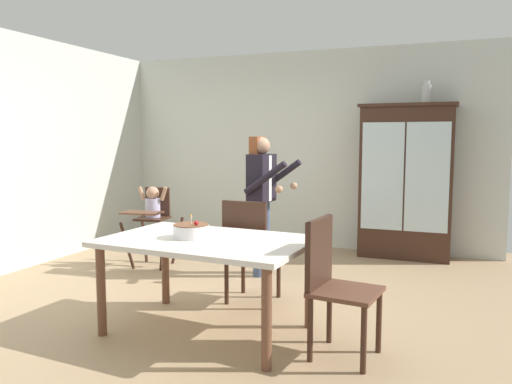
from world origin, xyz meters
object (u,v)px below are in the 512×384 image
china_cabinet (406,181)px  dining_chair_far_side (249,244)px  ceramic_vase (427,94)px  dining_table (207,250)px  dining_chair_right_end (332,277)px  birthday_cake (191,231)px  high_chair_with_toddler (152,211)px  adult_person (262,188)px

china_cabinet → dining_chair_far_side: size_ratio=2.02×
ceramic_vase → dining_chair_far_side: (-1.36, -2.41, -1.50)m
dining_table → china_cabinet: bearing=69.0°
dining_chair_far_side → dining_chair_right_end: (0.95, -0.79, 0.00)m
ceramic_vase → china_cabinet: bearing=-179.0°
dining_table → birthday_cake: bearing=-176.0°
high_chair_with_toddler → dining_table: high_chair_with_toddler is taller
dining_table → dining_chair_far_side: (0.05, 0.72, -0.10)m
dining_table → birthday_cake: (-0.13, -0.01, 0.14)m
adult_person → dining_chair_far_side: (0.24, -0.98, -0.41)m
china_cabinet → ceramic_vase: ceramic_vase is taller
birthday_cake → dining_table: bearing=4.0°
adult_person → birthday_cake: size_ratio=5.47×
dining_chair_far_side → dining_chair_right_end: bearing=141.8°
ceramic_vase → dining_chair_far_side: bearing=-119.5°
ceramic_vase → adult_person: (-1.60, -1.44, -1.08)m
adult_person → high_chair_with_toddler: bearing=100.0°
dining_chair_right_end → dining_table: bearing=93.6°
high_chair_with_toddler → ceramic_vase: bearing=20.2°
dining_table → dining_chair_right_end: 1.01m
adult_person → dining_chair_right_end: (1.19, -1.76, -0.41)m
ceramic_vase → dining_chair_far_side: size_ratio=0.28×
ceramic_vase → adult_person: size_ratio=0.18×
dining_table → birthday_cake: birthday_cake is taller
china_cabinet → dining_chair_right_end: 3.23m
adult_person → birthday_cake: 1.72m
china_cabinet → ceramic_vase: (0.21, 0.00, 1.08)m
china_cabinet → dining_chair_right_end: bearing=-93.6°
china_cabinet → dining_table: (-1.20, -3.13, -0.32)m
adult_person → dining_table: bearing=-168.6°
high_chair_with_toddler → dining_table: 2.20m
birthday_cake → dining_chair_far_side: 0.79m
adult_person → ceramic_vase: bearing=-42.9°
ceramic_vase → dining_table: ceramic_vase is taller
ceramic_vase → birthday_cake: bearing=-116.2°
high_chair_with_toddler → birthday_cake: 2.12m
adult_person → birthday_cake: (0.06, -1.71, -0.17)m
dining_chair_far_side → dining_chair_right_end: 1.23m
china_cabinet → birthday_cake: (-1.33, -3.14, -0.18)m
dining_table → ceramic_vase: bearing=65.7°
dining_table → birthday_cake: 0.19m
high_chair_with_toddler → birthday_cake: size_ratio=3.39×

